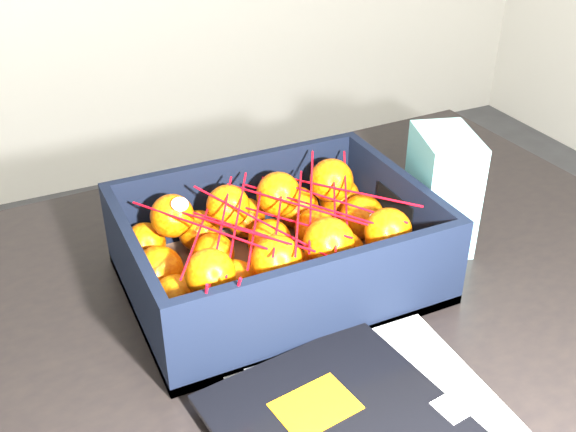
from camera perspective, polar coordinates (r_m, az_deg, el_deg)
name	(u,v)px	position (r m, az deg, el deg)	size (l,w,h in m)	color
table	(258,389)	(0.85, -2.50, -14.20)	(1.23, 0.85, 0.75)	black
produce_crate	(277,257)	(0.82, -0.90, -3.44)	(0.35, 0.26, 0.11)	brown
clementine_heap	(281,245)	(0.81, -0.61, -2.45)	(0.33, 0.24, 0.10)	#DA5804
mesh_net	(274,218)	(0.78, -1.20, -0.13)	(0.29, 0.23, 0.09)	red
retail_carton	(442,190)	(0.90, 12.69, 2.16)	(0.07, 0.10, 0.15)	silver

